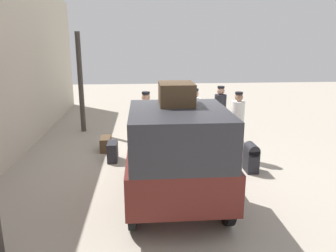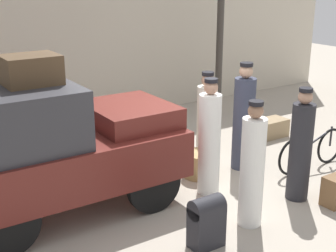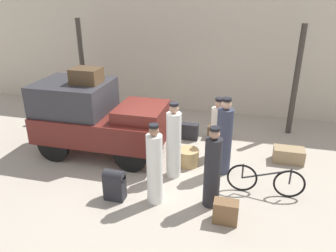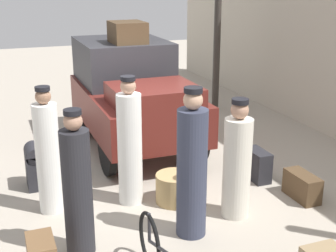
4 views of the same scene
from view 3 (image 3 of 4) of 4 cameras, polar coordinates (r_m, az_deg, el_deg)
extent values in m
plane|color=#A89E8E|center=(8.33, -1.68, -6.41)|extent=(30.00, 30.00, 0.00)
cube|color=beige|center=(11.37, 3.97, 13.69)|extent=(16.00, 0.15, 4.50)
cylinder|color=#38332D|center=(11.42, -14.66, 9.73)|extent=(0.16, 0.16, 3.20)
cylinder|color=#38332D|center=(10.14, 21.37, 7.24)|extent=(0.16, 0.16, 3.20)
cylinder|color=black|center=(9.14, -3.19, -0.72)|extent=(0.83, 0.12, 0.83)
cylinder|color=black|center=(7.82, -6.59, -5.20)|extent=(0.83, 0.12, 0.83)
cylinder|color=black|center=(9.91, -14.61, 0.49)|extent=(0.83, 0.12, 0.83)
cylinder|color=black|center=(8.71, -19.37, -3.35)|extent=(0.83, 0.12, 0.83)
cube|color=#591E19|center=(8.69, -11.26, 0.09)|extent=(3.31, 1.72, 0.67)
cube|color=#2D2D33|center=(8.78, -16.05, 4.92)|extent=(1.82, 1.58, 0.78)
cube|color=#591E19|center=(8.12, -4.62, 2.50)|extent=(1.16, 1.34, 0.30)
torus|color=black|center=(7.36, 20.34, -9.44)|extent=(0.65, 0.04, 0.65)
torus|color=black|center=(7.29, 12.76, -8.79)|extent=(0.65, 0.04, 0.65)
cylinder|color=#232328|center=(7.22, 16.71, -8.07)|extent=(0.97, 0.04, 0.35)
cylinder|color=#232328|center=(7.20, 12.88, -7.67)|extent=(0.04, 0.04, 0.33)
cylinder|color=#232328|center=(7.26, 20.54, -8.23)|extent=(0.04, 0.04, 0.36)
cylinder|color=tan|center=(8.16, 3.51, -5.46)|extent=(0.53, 0.53, 0.42)
cylinder|color=silver|center=(8.43, 8.63, -1.21)|extent=(0.37, 0.37, 1.34)
sphere|color=tan|center=(8.14, 8.95, 3.83)|extent=(0.23, 0.23, 0.23)
cylinder|color=black|center=(8.10, 9.00, 4.60)|extent=(0.22, 0.22, 0.06)
cylinder|color=#33384C|center=(7.69, 9.69, -2.70)|extent=(0.37, 0.37, 1.60)
sphere|color=tan|center=(7.35, 10.16, 3.72)|extent=(0.23, 0.23, 0.23)
cylinder|color=black|center=(7.31, 10.23, 4.58)|extent=(0.22, 0.22, 0.06)
cylinder|color=white|center=(6.58, -2.35, -7.60)|extent=(0.32, 0.32, 1.50)
sphere|color=#936B51|center=(6.18, -2.47, -0.83)|extent=(0.20, 0.20, 0.20)
cylinder|color=black|center=(6.14, -2.49, 0.04)|extent=(0.19, 0.19, 0.05)
cylinder|color=#232328|center=(6.54, 7.70, -8.09)|extent=(0.33, 0.33, 1.48)
sphere|color=tan|center=(6.15, 8.12, -1.38)|extent=(0.20, 0.20, 0.20)
cylinder|color=black|center=(6.11, 8.17, -0.48)|extent=(0.19, 0.19, 0.06)
cylinder|color=white|center=(7.44, 0.99, -3.40)|extent=(0.34, 0.34, 1.56)
sphere|color=tan|center=(7.09, 1.04, 3.02)|extent=(0.21, 0.21, 0.21)
cylinder|color=black|center=(7.06, 1.04, 3.83)|extent=(0.20, 0.20, 0.06)
cube|color=#232328|center=(6.99, -9.26, -10.51)|extent=(0.42, 0.27, 0.54)
cylinder|color=#232328|center=(6.85, -9.40, -8.62)|extent=(0.42, 0.27, 0.27)
cube|color=#937A56|center=(8.83, 20.26, -4.77)|extent=(0.74, 0.42, 0.37)
cube|color=#232328|center=(9.50, 3.72, -0.95)|extent=(0.51, 0.24, 0.48)
cube|color=brown|center=(6.42, 10.01, -14.49)|extent=(0.46, 0.28, 0.45)
cube|color=#4C3823|center=(9.65, 8.68, -1.10)|extent=(0.59, 0.27, 0.38)
cube|color=#4C3823|center=(8.43, -14.01, 8.51)|extent=(0.70, 0.58, 0.38)
camera|label=1|loc=(12.24, -37.17, 13.38)|focal=35.00mm
camera|label=2|loc=(5.89, -61.84, 2.35)|focal=50.00mm
camera|label=4|loc=(6.52, 54.72, 4.17)|focal=50.00mm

